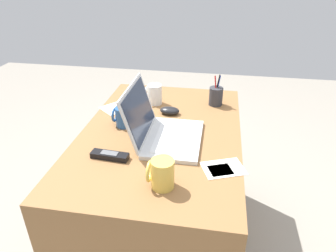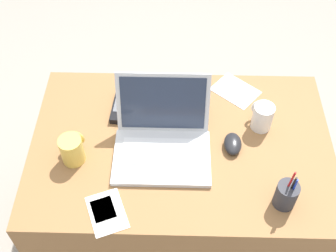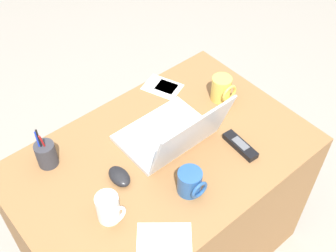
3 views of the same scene
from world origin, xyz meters
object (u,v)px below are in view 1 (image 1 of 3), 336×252
(laptop, at_px, (162,130))
(pen_holder, at_px, (216,96))
(cordless_phone, at_px, (110,156))
(coffee_mug_white, at_px, (124,116))
(coffee_mug_tall, at_px, (154,94))
(computer_mouse, at_px, (170,111))
(coffee_mug_spare, at_px, (161,174))

(laptop, relative_size, pen_holder, 2.01)
(cordless_phone, bearing_deg, pen_holder, -34.31)
(coffee_mug_white, xyz_separation_m, cordless_phone, (-0.28, -0.02, -0.04))
(coffee_mug_tall, bearing_deg, cordless_phone, 172.89)
(computer_mouse, bearing_deg, coffee_mug_tall, 44.58)
(laptop, bearing_deg, computer_mouse, 2.18)
(coffee_mug_white, distance_m, coffee_mug_tall, 0.29)
(computer_mouse, xyz_separation_m, coffee_mug_tall, (0.11, 0.11, 0.04))
(coffee_mug_tall, distance_m, coffee_mug_spare, 0.71)
(coffee_mug_spare, bearing_deg, cordless_phone, 60.29)
(computer_mouse, bearing_deg, coffee_mug_spare, -171.57)
(coffee_mug_white, xyz_separation_m, coffee_mug_spare, (-0.41, -0.26, 0.01))
(pen_holder, bearing_deg, computer_mouse, 124.02)
(cordless_phone, bearing_deg, coffee_mug_tall, -7.11)
(computer_mouse, bearing_deg, pen_holder, -54.05)
(coffee_mug_spare, bearing_deg, coffee_mug_tall, 13.94)
(coffee_mug_white, bearing_deg, pen_holder, -53.60)
(coffee_mug_tall, xyz_separation_m, cordless_phone, (-0.55, 0.07, -0.04))
(laptop, height_order, coffee_mug_white, laptop)
(laptop, relative_size, coffee_mug_white, 3.57)
(laptop, height_order, computer_mouse, laptop)
(computer_mouse, relative_size, cordless_phone, 0.64)
(pen_holder, bearing_deg, coffee_mug_spare, 167.28)
(laptop, xyz_separation_m, pen_holder, (0.41, -0.22, 0.00))
(computer_mouse, xyz_separation_m, coffee_mug_white, (-0.16, 0.20, 0.03))
(coffee_mug_white, bearing_deg, coffee_mug_spare, -147.71)
(computer_mouse, height_order, pen_holder, pen_holder)
(coffee_mug_tall, relative_size, cordless_phone, 0.69)
(laptop, bearing_deg, cordless_phone, 134.24)
(coffee_mug_tall, xyz_separation_m, pen_holder, (0.04, -0.34, -0.00))
(cordless_phone, xyz_separation_m, pen_holder, (0.59, -0.40, 0.04))
(coffee_mug_tall, relative_size, pen_holder, 0.63)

